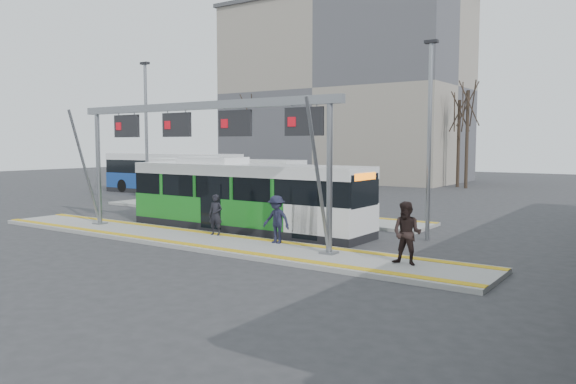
% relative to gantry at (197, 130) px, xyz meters
% --- Properties ---
extents(ground, '(120.00, 120.00, 0.00)m').
position_rel_gantry_xyz_m(ground, '(0.35, -0.25, -4.30)').
color(ground, '#2D2D30').
rests_on(ground, ground).
extents(platform_main, '(22.00, 3.00, 0.15)m').
position_rel_gantry_xyz_m(platform_main, '(0.35, -0.25, -4.22)').
color(platform_main, gray).
rests_on(platform_main, ground).
extents(platform_second, '(20.00, 3.00, 0.15)m').
position_rel_gantry_xyz_m(platform_second, '(-3.65, 7.75, -4.22)').
color(platform_second, gray).
rests_on(platform_second, ground).
extents(tactile_main, '(22.00, 2.65, 0.02)m').
position_rel_gantry_xyz_m(tactile_main, '(0.35, -0.25, -4.14)').
color(tactile_main, gold).
rests_on(tactile_main, platform_main).
extents(tactile_second, '(20.00, 0.35, 0.02)m').
position_rel_gantry_xyz_m(tactile_second, '(-3.65, 8.90, -4.14)').
color(tactile_second, gold).
rests_on(tactile_second, platform_second).
extents(gantry, '(13.00, 1.68, 5.20)m').
position_rel_gantry_xyz_m(gantry, '(0.00, 0.00, 0.00)').
color(gantry, slate).
rests_on(gantry, platform_main).
extents(apartment_block, '(24.50, 12.50, 18.40)m').
position_rel_gantry_xyz_m(apartment_block, '(-13.65, 35.75, 4.91)').
color(apartment_block, gray).
rests_on(apartment_block, ground).
extents(hero_bus, '(11.50, 2.45, 3.16)m').
position_rel_gantry_xyz_m(hero_bus, '(-0.19, 3.11, -2.85)').
color(hero_bus, black).
rests_on(hero_bus, ground).
extents(bg_bus_green, '(11.17, 2.85, 2.77)m').
position_rel_gantry_xyz_m(bg_bus_green, '(-8.50, 11.00, -2.93)').
color(bg_bus_green, black).
rests_on(bg_bus_green, ground).
extents(bg_bus_blue, '(11.62, 3.13, 3.00)m').
position_rel_gantry_xyz_m(bg_bus_blue, '(-15.94, 13.74, -2.82)').
color(bg_bus_blue, black).
rests_on(bg_bus_blue, ground).
extents(passenger_a, '(0.66, 0.50, 1.61)m').
position_rel_gantry_xyz_m(passenger_a, '(0.24, 0.72, -3.34)').
color(passenger_a, black).
rests_on(passenger_a, platform_main).
extents(passenger_b, '(0.93, 0.73, 1.90)m').
position_rel_gantry_xyz_m(passenger_b, '(8.63, -0.11, -3.20)').
color(passenger_b, black).
rests_on(passenger_b, platform_main).
extents(passenger_c, '(1.12, 0.65, 1.74)m').
position_rel_gantry_xyz_m(passenger_c, '(3.28, 0.63, -3.28)').
color(passenger_c, '#1B1D31').
rests_on(passenger_c, platform_main).
extents(tree_left, '(1.40, 1.40, 8.44)m').
position_rel_gantry_xyz_m(tree_left, '(-0.38, 32.30, 2.10)').
color(tree_left, '#382B21').
rests_on(tree_left, ground).
extents(tree_mid, '(1.40, 1.40, 9.21)m').
position_rel_gantry_xyz_m(tree_mid, '(0.66, 31.24, 2.69)').
color(tree_mid, '#382B21').
rests_on(tree_mid, ground).
extents(tree_far, '(1.40, 1.40, 9.08)m').
position_rel_gantry_xyz_m(tree_far, '(-21.51, 29.92, 2.59)').
color(tree_far, '#382B21').
rests_on(tree_far, ground).
extents(lamp_west, '(0.50, 0.25, 7.96)m').
position_rel_gantry_xyz_m(lamp_west, '(-7.76, 4.26, -0.08)').
color(lamp_west, slate).
rests_on(lamp_west, ground).
extents(lamp_east, '(0.50, 0.25, 7.67)m').
position_rel_gantry_xyz_m(lamp_east, '(7.28, 5.12, -0.23)').
color(lamp_east, slate).
rests_on(lamp_east, ground).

